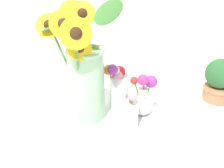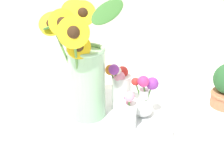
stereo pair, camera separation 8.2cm
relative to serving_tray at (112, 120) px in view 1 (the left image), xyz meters
name	(u,v)px [view 1 (the left image)]	position (x,y,z in m)	size (l,w,h in m)	color
ground_plane	(115,132)	(-0.01, -0.05, -0.01)	(6.00, 6.00, 0.00)	white
serving_tray	(112,120)	(0.00, 0.00, 0.00)	(0.41, 0.41, 0.02)	silver
mason_jar_sunflowers	(83,71)	(-0.08, 0.03, 0.18)	(0.27, 0.25, 0.39)	#99CC9E
vase_small_center	(128,111)	(0.03, -0.06, 0.07)	(0.07, 0.08, 0.14)	white
vase_bulb_right	(143,98)	(0.11, -0.01, 0.07)	(0.08, 0.07, 0.15)	white
vase_small_back	(118,86)	(0.04, 0.06, 0.09)	(0.09, 0.08, 0.18)	white
potted_plant	(219,80)	(0.43, 0.03, 0.07)	(0.11, 0.11, 0.17)	#B7704C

